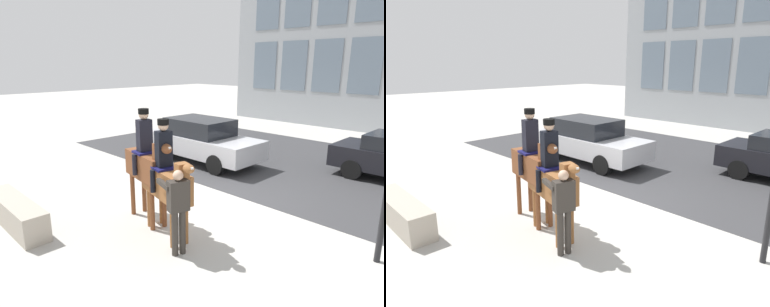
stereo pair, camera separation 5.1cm
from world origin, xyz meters
The scene contains 7 objects.
ground_plane centered at (0.00, 0.00, 0.00)m, with size 80.00×80.00×0.00m, color #B2AFA8.
road_surface centered at (0.00, 4.75, 0.00)m, with size 18.90×8.50×0.01m.
mounted_horse_lead centered at (-0.36, -2.18, 1.42)m, with size 1.87×0.70×2.67m.
mounted_horse_companion centered at (0.49, -2.34, 1.28)m, with size 1.91×0.78×2.55m.
pedestrian_bystander centered at (1.23, -2.70, 1.02)m, with size 0.91×0.45×1.73m.
street_car_near_lane centered at (-3.05, 2.43, 0.85)m, with size 4.73×1.96×1.65m.
planter_ledge centered at (-2.27, -4.54, 0.32)m, with size 2.56×0.56×0.65m.
Camera 1 is at (5.71, -6.76, 3.64)m, focal length 32.00 mm.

